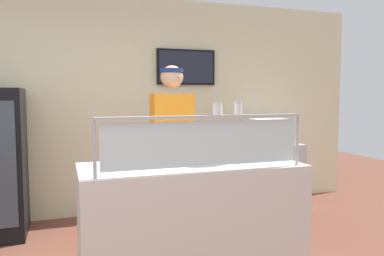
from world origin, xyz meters
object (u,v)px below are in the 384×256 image
at_px(parmesan_shaker, 218,110).
at_px(worker_figure, 173,147).
at_px(pizza_server, 193,158).
at_px(pizza_tray, 198,160).
at_px(pepper_flake_shaker, 238,109).
at_px(pizza_box_stack, 272,131).

relative_size(parmesan_shaker, worker_figure, 0.05).
relative_size(pizza_server, worker_figure, 0.16).
height_order(pizza_tray, parmesan_shaker, parmesan_shaker).
bearing_deg(pizza_server, pizza_tray, 32.25).
height_order(parmesan_shaker, pepper_flake_shaker, pepper_flake_shaker).
height_order(parmesan_shaker, pizza_box_stack, parmesan_shaker).
distance_m(pepper_flake_shaker, pizza_box_stack, 2.33).
xyz_separation_m(pizza_server, parmesan_shaker, (0.06, -0.36, 0.39)).
height_order(worker_figure, pizza_box_stack, worker_figure).
distance_m(pizza_tray, worker_figure, 0.56).
height_order(pizza_server, pizza_box_stack, pizza_box_stack).
bearing_deg(pizza_tray, pepper_flake_shaker, -66.23).
relative_size(pizza_tray, worker_figure, 0.28).
distance_m(pizza_tray, pepper_flake_shaker, 0.59).
bearing_deg(parmesan_shaker, pizza_tray, 91.22).
height_order(parmesan_shaker, worker_figure, worker_figure).
height_order(pizza_tray, worker_figure, worker_figure).
xyz_separation_m(pizza_tray, pizza_box_stack, (1.54, 1.47, 0.05)).
bearing_deg(pepper_flake_shaker, worker_figure, 103.16).
distance_m(pizza_server, pepper_flake_shaker, 0.58).
relative_size(pizza_server, pepper_flake_shaker, 2.93).
bearing_deg(pizza_box_stack, pizza_tray, -136.26).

